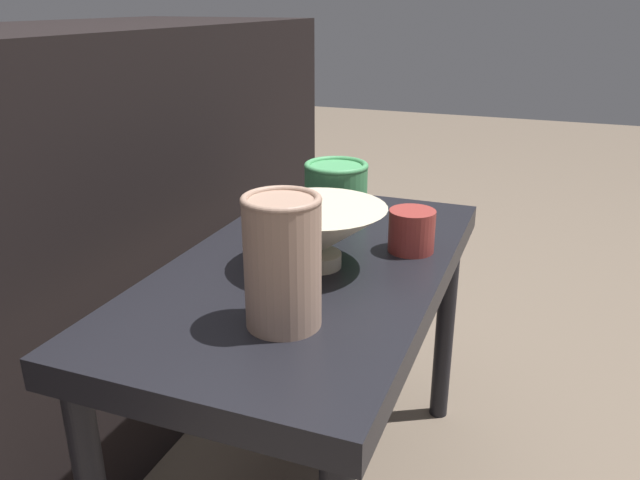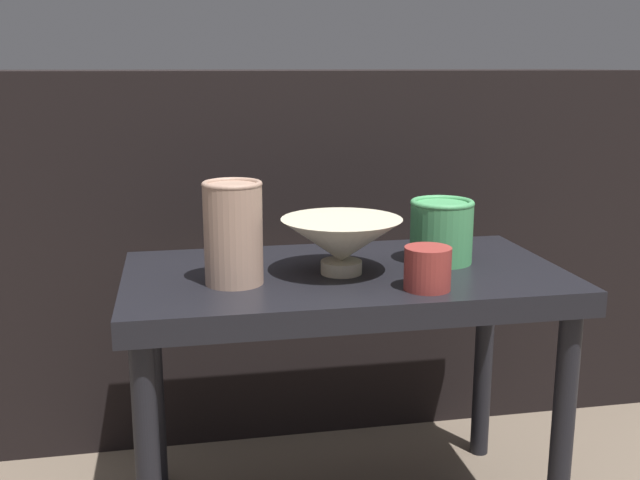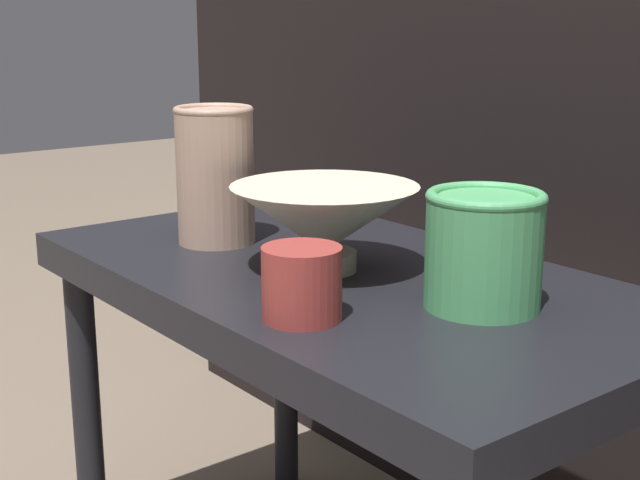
{
  "view_description": "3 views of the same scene",
  "coord_description": "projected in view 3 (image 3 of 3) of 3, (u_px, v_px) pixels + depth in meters",
  "views": [
    {
      "loc": [
        -0.78,
        -0.32,
        0.81
      ],
      "look_at": [
        -0.04,
        -0.03,
        0.5
      ],
      "focal_mm": 35.0,
      "sensor_mm": 36.0,
      "label": 1
    },
    {
      "loc": [
        -0.26,
        -1.16,
        0.78
      ],
      "look_at": [
        -0.04,
        -0.02,
        0.51
      ],
      "focal_mm": 42.0,
      "sensor_mm": 36.0,
      "label": 2
    },
    {
      "loc": [
        0.69,
        -0.58,
        0.71
      ],
      "look_at": [
        0.01,
        -0.04,
        0.49
      ],
      "focal_mm": 50.0,
      "sensor_mm": 36.0,
      "label": 3
    }
  ],
  "objects": [
    {
      "name": "cup",
      "position": [
        302.0,
        283.0,
        0.77
      ],
      "size": [
        0.07,
        0.07,
        0.07
      ],
      "color": "maroon",
      "rests_on": "table"
    },
    {
      "name": "couch_backdrop",
      "position": [
        637.0,
        247.0,
        1.28
      ],
      "size": [
        1.59,
        0.5,
        0.77
      ],
      "color": "black",
      "rests_on": "ground_plane"
    },
    {
      "name": "vase_colorful_right",
      "position": [
        484.0,
        247.0,
        0.8
      ],
      "size": [
        0.11,
        0.11,
        0.11
      ],
      "color": "#47995B",
      "rests_on": "table"
    },
    {
      "name": "vase_textured_left",
      "position": [
        215.0,
        173.0,
        1.03
      ],
      "size": [
        0.09,
        0.09,
        0.16
      ],
      "color": "tan",
      "rests_on": "table"
    },
    {
      "name": "bowl",
      "position": [
        325.0,
        220.0,
        0.92
      ],
      "size": [
        0.2,
        0.2,
        0.09
      ],
      "color": "beige",
      "rests_on": "table"
    },
    {
      "name": "table",
      "position": [
        343.0,
        320.0,
        0.95
      ],
      "size": [
        0.72,
        0.39,
        0.45
      ],
      "color": "black",
      "rests_on": "ground_plane"
    }
  ]
}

